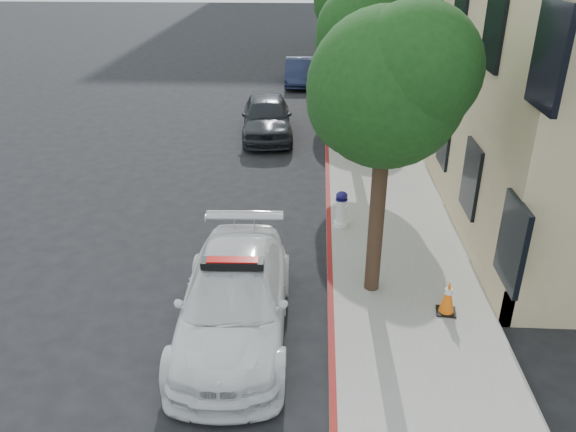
% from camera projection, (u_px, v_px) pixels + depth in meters
% --- Properties ---
extents(ground, '(120.00, 120.00, 0.00)m').
position_uv_depth(ground, '(244.00, 243.00, 13.54)').
color(ground, black).
rests_on(ground, ground).
extents(sidewalk, '(3.20, 50.00, 0.15)m').
position_uv_depth(sidewalk, '(365.00, 123.00, 22.30)').
color(sidewalk, gray).
rests_on(sidewalk, ground).
extents(curb_strip, '(0.12, 50.00, 0.15)m').
position_uv_depth(curb_strip, '(326.00, 122.00, 22.38)').
color(curb_strip, maroon).
rests_on(curb_strip, ground).
extents(tree_near, '(2.92, 2.82, 5.62)m').
position_uv_depth(tree_near, '(388.00, 87.00, 9.71)').
color(tree_near, black).
rests_on(tree_near, sidewalk).
extents(tree_mid, '(2.77, 2.64, 5.43)m').
position_uv_depth(tree_mid, '(360.00, 30.00, 16.94)').
color(tree_mid, black).
rests_on(tree_mid, sidewalk).
extents(police_car, '(2.14, 4.91, 1.56)m').
position_uv_depth(police_car, '(234.00, 300.00, 10.17)').
color(police_car, white).
rests_on(police_car, ground).
extents(parked_car_mid, '(2.23, 4.60, 1.51)m').
position_uv_depth(parked_car_mid, '(267.00, 117.00, 20.67)').
color(parked_car_mid, '#202328').
rests_on(parked_car_mid, ground).
extents(parked_car_far, '(1.46, 3.93, 1.28)m').
position_uv_depth(parked_car_far, '(299.00, 72.00, 28.40)').
color(parked_car_far, '#161C39').
rests_on(parked_car_far, ground).
extents(fire_hydrant, '(0.39, 0.35, 0.92)m').
position_uv_depth(fire_hydrant, '(341.00, 209.00, 13.86)').
color(fire_hydrant, white).
rests_on(fire_hydrant, sidewalk).
extents(traffic_cone, '(0.41, 0.41, 0.70)m').
position_uv_depth(traffic_cone, '(448.00, 297.00, 10.61)').
color(traffic_cone, black).
rests_on(traffic_cone, sidewalk).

